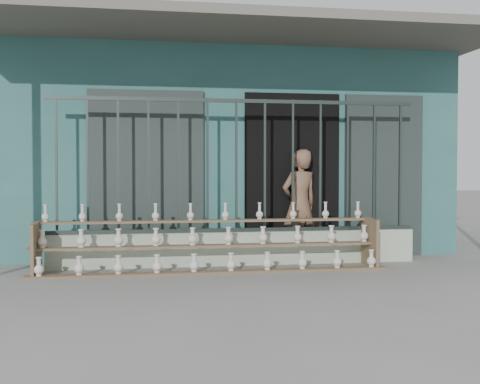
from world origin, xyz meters
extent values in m
plane|color=slate|center=(0.00, 0.00, 0.00)|extent=(60.00, 60.00, 0.00)
cube|color=#2B5B59|center=(0.00, 4.30, 1.60)|extent=(7.00, 5.00, 3.20)
cube|color=black|center=(0.90, 1.82, 1.20)|extent=(1.40, 0.12, 2.40)
cube|color=#1E2825|center=(-1.20, 1.78, 1.20)|extent=(1.60, 0.08, 2.40)
cube|color=#1E2825|center=(2.30, 1.78, 1.20)|extent=(1.20, 0.08, 2.40)
cube|color=#59544C|center=(0.00, 1.20, 3.15)|extent=(7.40, 2.00, 0.12)
cube|color=#A6B69C|center=(0.00, 1.30, 0.23)|extent=(5.00, 0.20, 0.45)
cube|color=#283330|center=(-2.35, 1.30, 1.35)|extent=(0.03, 0.03, 1.80)
cube|color=#283330|center=(-1.96, 1.30, 1.35)|extent=(0.03, 0.03, 1.80)
cube|color=#283330|center=(-1.57, 1.30, 1.35)|extent=(0.03, 0.03, 1.80)
cube|color=#283330|center=(-1.18, 1.30, 1.35)|extent=(0.03, 0.03, 1.80)
cube|color=#283330|center=(-0.78, 1.30, 1.35)|extent=(0.03, 0.03, 1.80)
cube|color=#283330|center=(-0.39, 1.30, 1.35)|extent=(0.03, 0.03, 1.80)
cube|color=#283330|center=(0.00, 1.30, 1.35)|extent=(0.03, 0.03, 1.80)
cube|color=#283330|center=(0.39, 1.30, 1.35)|extent=(0.03, 0.03, 1.80)
cube|color=#283330|center=(0.78, 1.30, 1.35)|extent=(0.03, 0.03, 1.80)
cube|color=#283330|center=(1.17, 1.30, 1.35)|extent=(0.03, 0.03, 1.80)
cube|color=#283330|center=(1.57, 1.30, 1.35)|extent=(0.03, 0.03, 1.80)
cube|color=#283330|center=(1.96, 1.30, 1.35)|extent=(0.03, 0.03, 1.80)
cube|color=#283330|center=(2.35, 1.30, 1.35)|extent=(0.03, 0.03, 1.80)
cube|color=#283330|center=(0.00, 1.30, 2.22)|extent=(5.00, 0.04, 0.05)
cube|color=#283330|center=(0.00, 1.30, 0.47)|extent=(5.00, 0.04, 0.05)
cube|color=brown|center=(-0.40, 0.65, 0.01)|extent=(4.50, 0.18, 0.03)
cube|color=brown|center=(-0.40, 0.90, 0.32)|extent=(4.50, 0.18, 0.03)
cube|color=brown|center=(-0.40, 1.15, 0.61)|extent=(4.50, 0.18, 0.03)
cube|color=brown|center=(-2.55, 0.90, 0.32)|extent=(0.04, 0.55, 0.64)
cube|color=brown|center=(1.75, 0.90, 0.32)|extent=(0.04, 0.55, 0.64)
imported|color=brown|center=(0.97, 1.63, 0.79)|extent=(0.68, 0.56, 1.59)
camera|label=1|loc=(-1.28, -6.73, 1.27)|focal=45.00mm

